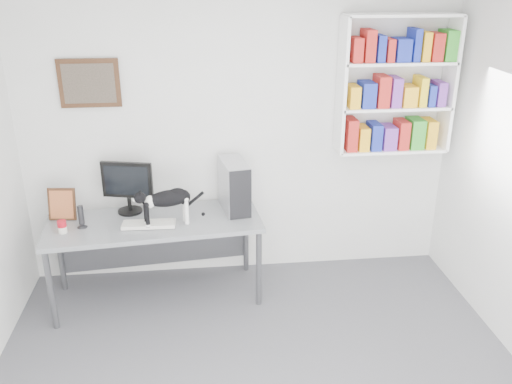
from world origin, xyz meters
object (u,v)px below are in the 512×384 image
(monitor, at_px, (128,187))
(leaning_print, at_px, (62,204))
(desk, at_px, (157,259))
(speaker, at_px, (81,216))
(cat, at_px, (168,207))
(keyboard, at_px, (149,224))
(soup_can, at_px, (62,227))
(pc_tower, at_px, (234,186))
(bookshelf, at_px, (396,85))

(monitor, distance_m, leaning_print, 0.58)
(desk, xyz_separation_m, leaning_print, (-0.79, 0.12, 0.53))
(speaker, distance_m, cat, 0.74)
(keyboard, xyz_separation_m, cat, (0.17, -0.01, 0.15))
(speaker, relative_size, leaning_print, 0.69)
(desk, height_order, monitor, monitor)
(monitor, bearing_deg, desk, -29.96)
(monitor, relative_size, speaker, 2.40)
(keyboard, bearing_deg, speaker, 177.74)
(desk, distance_m, speaker, 0.77)
(cat, bearing_deg, desk, 126.48)
(desk, relative_size, monitor, 3.80)
(monitor, distance_m, cat, 0.48)
(monitor, distance_m, speaker, 0.48)
(soup_can, bearing_deg, keyboard, 4.30)
(keyboard, distance_m, speaker, 0.57)
(pc_tower, bearing_deg, speaker, -179.18)
(speaker, bearing_deg, bookshelf, -5.32)
(bookshelf, bearing_deg, monitor, -177.29)
(bookshelf, xyz_separation_m, speaker, (-2.80, -0.39, -0.98))
(pc_tower, bearing_deg, leaning_print, 172.55)
(monitor, height_order, cat, monitor)
(keyboard, relative_size, speaker, 2.23)
(bookshelf, distance_m, desk, 2.66)
(bookshelf, height_order, speaker, bookshelf)
(monitor, xyz_separation_m, speaker, (-0.37, -0.27, -0.14))
(bookshelf, bearing_deg, leaning_print, -176.12)
(leaning_print, relative_size, cat, 0.54)
(cat, bearing_deg, monitor, 123.65)
(pc_tower, distance_m, leaning_print, 1.51)
(monitor, bearing_deg, leaning_print, -157.98)
(monitor, xyz_separation_m, keyboard, (0.19, -0.31, -0.23))
(leaning_print, height_order, soup_can, leaning_print)
(bookshelf, relative_size, leaning_print, 4.20)
(desk, relative_size, pc_tower, 4.02)
(pc_tower, bearing_deg, bookshelf, -3.53)
(soup_can, bearing_deg, desk, 11.78)
(bookshelf, xyz_separation_m, leaning_print, (-2.99, -0.20, -0.93))
(speaker, xyz_separation_m, cat, (0.73, -0.04, 0.07))
(monitor, distance_m, keyboard, 0.43)
(pc_tower, bearing_deg, desk, -175.84)
(speaker, distance_m, soup_can, 0.17)
(soup_can, bearing_deg, monitor, 35.32)
(speaker, bearing_deg, monitor, 23.07)
(bookshelf, relative_size, speaker, 6.11)
(bookshelf, relative_size, desk, 0.67)
(leaning_print, xyz_separation_m, soup_can, (0.05, -0.28, -0.09))
(keyboard, height_order, speaker, speaker)
(bookshelf, relative_size, soup_can, 11.43)
(soup_can, bearing_deg, speaker, 32.61)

